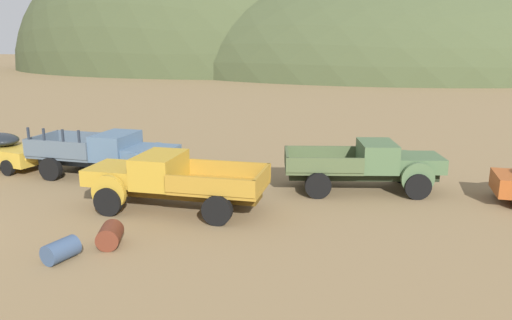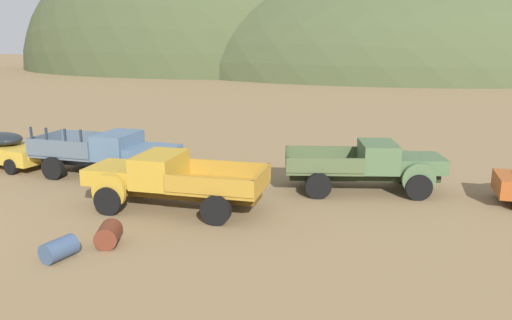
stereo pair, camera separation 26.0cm
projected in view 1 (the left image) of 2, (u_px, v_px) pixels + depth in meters
name	position (u px, v px, depth m)	size (l,w,h in m)	color
hill_distant	(209.00, 68.00, 98.71)	(80.19, 55.48, 54.29)	#424C2D
hill_far_left	(369.00, 73.00, 86.66)	(75.17, 55.24, 36.69)	#424C2D
car_faded_yellow	(4.00, 150.00, 22.30)	(4.65, 2.34, 1.57)	gold
truck_chalk_blue	(114.00, 153.00, 20.78)	(6.28, 2.69, 2.16)	#262D39
truck_mustard	(162.00, 180.00, 16.97)	(6.28, 2.90, 1.89)	#593D12
truck_weathered_green	(374.00, 165.00, 18.96)	(6.21, 3.62, 1.89)	#232B1B
oil_drum_tipped	(110.00, 235.00, 13.95)	(0.94, 1.09, 0.63)	#5B2819
oil_drum_foreground	(61.00, 250.00, 13.04)	(0.73, 0.99, 0.57)	#384C6B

